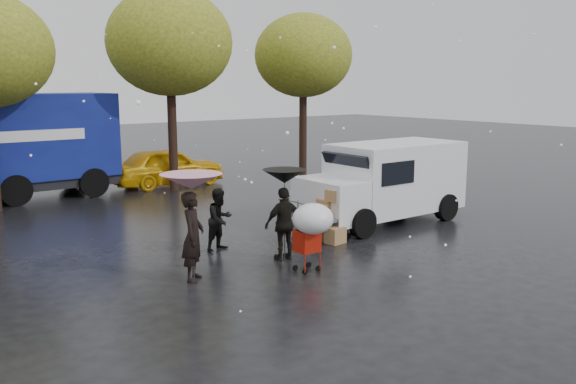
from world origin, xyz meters
TOP-DOWN VIEW (x-y plane):
  - ground at (0.00, 0.00)m, footprint 90.00×90.00m
  - person_pink at (-1.90, 0.48)m, footprint 0.75×0.77m
  - person_middle at (-0.34, 2.06)m, footprint 0.82×0.71m
  - person_black at (0.38, 0.51)m, footprint 1.00×0.52m
  - umbrella_pink at (-1.90, 0.48)m, footprint 1.22×1.22m
  - umbrella_black at (0.38, 0.51)m, footprint 0.97×0.97m
  - vendor_cart at (2.19, 1.27)m, footprint 1.52×0.80m
  - shopping_cart at (0.24, -0.60)m, footprint 0.84×0.84m
  - white_van at (4.90, 1.80)m, footprint 4.91×2.18m
  - box_ground_near at (2.19, 0.86)m, footprint 0.48×0.40m
  - box_ground_far at (2.20, 1.27)m, footprint 0.53×0.45m
  - yellow_taxi at (2.76, 11.04)m, footprint 4.30×1.73m
  - tree_row at (-0.47, 10.00)m, footprint 21.60×4.40m

SIDE VIEW (x-z plane):
  - ground at x=0.00m, z-range 0.00..0.00m
  - box_ground_far at x=2.20m, z-range 0.00..0.37m
  - box_ground_near at x=2.19m, z-range 0.00..0.40m
  - vendor_cart at x=2.19m, z-range 0.09..1.36m
  - person_middle at x=-0.34m, z-range 0.00..1.46m
  - yellow_taxi at x=2.76m, z-range 0.00..1.46m
  - person_black at x=0.38m, z-range 0.00..1.62m
  - person_pink at x=-1.90m, z-range 0.00..1.78m
  - shopping_cart at x=0.24m, z-range 0.33..1.80m
  - white_van at x=4.90m, z-range 0.06..2.26m
  - umbrella_black at x=0.38m, z-range 0.85..2.87m
  - umbrella_pink at x=-1.90m, z-range 0.91..3.05m
  - tree_row at x=-0.47m, z-range 1.46..8.58m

